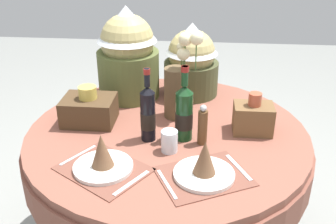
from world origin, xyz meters
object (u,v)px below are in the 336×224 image
object	(u,v)px
wine_bottle_left	(184,113)
tumbler_near_right	(169,141)
place_setting_right	(204,167)
flower_vase	(178,83)
dining_table	(167,154)
place_setting_left	(103,160)
pepper_mill	(203,126)
woven_basket_side_right	(253,117)
gift_tub_back_centre	(191,58)
wine_bottle_centre	(148,113)
woven_basket_side_left	(89,109)
gift_tub_back_left	(128,50)

from	to	relation	value
wine_bottle_left	tumbler_near_right	bearing A→B (deg)	-115.86
place_setting_right	tumbler_near_right	world-z (taller)	place_setting_right
place_setting_right	flower_vase	world-z (taller)	flower_vase
dining_table	place_setting_left	xyz separation A→B (m)	(-0.23, -0.35, 0.18)
pepper_mill	woven_basket_side_right	world-z (taller)	woven_basket_side_right
dining_table	gift_tub_back_centre	xyz separation A→B (m)	(0.09, 0.45, 0.34)
wine_bottle_centre	woven_basket_side_left	bearing A→B (deg)	155.61
flower_vase	pepper_mill	size ratio (longest dim) A/B	2.34
gift_tub_back_centre	wine_bottle_left	bearing A→B (deg)	-91.24
place_setting_left	place_setting_right	world-z (taller)	same
place_setting_right	wine_bottle_centre	world-z (taller)	wine_bottle_centre
woven_basket_side_left	tumbler_near_right	bearing A→B (deg)	-29.39
dining_table	woven_basket_side_right	xyz separation A→B (m)	(0.40, 0.02, 0.21)
woven_basket_side_right	place_setting_right	bearing A→B (deg)	-120.17
gift_tub_back_centre	woven_basket_side_right	bearing A→B (deg)	-54.28
pepper_mill	gift_tub_back_centre	world-z (taller)	gift_tub_back_centre
gift_tub_back_left	woven_basket_side_left	world-z (taller)	gift_tub_back_left
dining_table	woven_basket_side_right	size ratio (longest dim) A/B	6.88
flower_vase	gift_tub_back_centre	size ratio (longest dim) A/B	1.09
wine_bottle_left	wine_bottle_centre	world-z (taller)	wine_bottle_left
place_setting_left	woven_basket_side_right	xyz separation A→B (m)	(0.63, 0.37, 0.03)
dining_table	gift_tub_back_left	distance (m)	0.61
gift_tub_back_left	wine_bottle_centre	bearing A→B (deg)	-69.98
dining_table	woven_basket_side_left	world-z (taller)	woven_basket_side_left
tumbler_near_right	woven_basket_side_right	bearing A→B (deg)	28.98
place_setting_left	flower_vase	size ratio (longest dim) A/B	0.96
place_setting_left	tumbler_near_right	xyz separation A→B (m)	(0.25, 0.16, 0.00)
woven_basket_side_left	woven_basket_side_right	xyz separation A→B (m)	(0.79, -0.03, 0.00)
dining_table	woven_basket_side_right	world-z (taller)	woven_basket_side_right
place_setting_right	tumbler_near_right	distance (m)	0.23
wine_bottle_centre	gift_tub_back_left	xyz separation A→B (m)	(-0.17, 0.48, 0.14)
wine_bottle_centre	gift_tub_back_centre	distance (m)	0.57
flower_vase	gift_tub_back_left	world-z (taller)	gift_tub_back_left
dining_table	pepper_mill	distance (m)	0.30
dining_table	woven_basket_side_right	bearing A→B (deg)	3.45
dining_table	tumbler_near_right	xyz separation A→B (m)	(0.03, -0.18, 0.18)
gift_tub_back_centre	woven_basket_side_left	world-z (taller)	gift_tub_back_centre
tumbler_near_right	woven_basket_side_right	size ratio (longest dim) A/B	0.49
dining_table	wine_bottle_centre	size ratio (longest dim) A/B	3.98
woven_basket_side_left	pepper_mill	bearing A→B (deg)	-15.88
wine_bottle_centre	pepper_mill	bearing A→B (deg)	-3.97
flower_vase	pepper_mill	distance (m)	0.30
woven_basket_side_right	dining_table	bearing A→B (deg)	-176.55
wine_bottle_centre	gift_tub_back_left	distance (m)	0.52
place_setting_right	tumbler_near_right	bearing A→B (deg)	130.73
tumbler_near_right	wine_bottle_left	bearing A→B (deg)	64.14
place_setting_left	place_setting_right	size ratio (longest dim) A/B	1.02
place_setting_left	place_setting_right	xyz separation A→B (m)	(0.40, -0.01, 0.00)
pepper_mill	gift_tub_back_left	bearing A→B (deg)	130.27
gift_tub_back_left	wine_bottle_left	bearing A→B (deg)	-53.81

